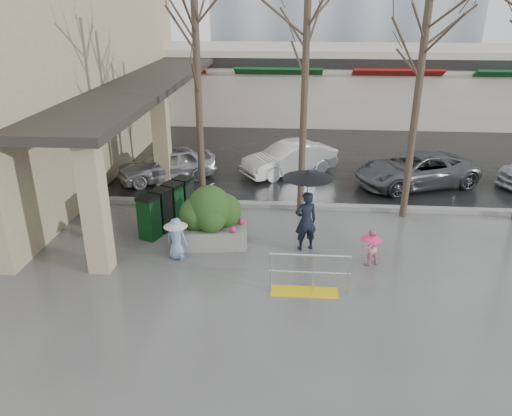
# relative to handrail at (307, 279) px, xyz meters

# --- Properties ---
(ground) EXTENTS (120.00, 120.00, 0.00)m
(ground) POSITION_rel_handrail_xyz_m (-1.36, 1.20, -0.38)
(ground) COLOR #51514F
(ground) RESTS_ON ground
(street_asphalt) EXTENTS (120.00, 36.00, 0.01)m
(street_asphalt) POSITION_rel_handrail_xyz_m (-1.36, 23.20, -0.37)
(street_asphalt) COLOR black
(street_asphalt) RESTS_ON ground
(curb) EXTENTS (120.00, 0.30, 0.15)m
(curb) POSITION_rel_handrail_xyz_m (-1.36, 5.20, -0.30)
(curb) COLOR gray
(curb) RESTS_ON ground
(near_building) EXTENTS (6.00, 18.00, 8.00)m
(near_building) POSITION_rel_handrail_xyz_m (-10.36, 9.20, 3.62)
(near_building) COLOR tan
(near_building) RESTS_ON ground
(canopy_slab) EXTENTS (2.80, 18.00, 0.25)m
(canopy_slab) POSITION_rel_handrail_xyz_m (-6.16, 9.20, 3.25)
(canopy_slab) COLOR #2D2823
(canopy_slab) RESTS_ON pillar_front
(pillar_front) EXTENTS (0.55, 0.55, 3.50)m
(pillar_front) POSITION_rel_handrail_xyz_m (-5.26, 0.70, 1.37)
(pillar_front) COLOR tan
(pillar_front) RESTS_ON ground
(pillar_back) EXTENTS (0.55, 0.55, 3.50)m
(pillar_back) POSITION_rel_handrail_xyz_m (-5.26, 7.20, 1.37)
(pillar_back) COLOR tan
(pillar_back) RESTS_ON ground
(storefront_row) EXTENTS (34.00, 6.74, 4.00)m
(storefront_row) POSITION_rel_handrail_xyz_m (0.64, 19.17, 1.64)
(storefront_row) COLOR beige
(storefront_row) RESTS_ON ground
(handrail) EXTENTS (1.90, 0.50, 1.03)m
(handrail) POSITION_rel_handrail_xyz_m (0.00, 0.00, 0.00)
(handrail) COLOR yellow
(handrail) RESTS_ON ground
(tree_west) EXTENTS (3.20, 3.20, 6.80)m
(tree_west) POSITION_rel_handrail_xyz_m (-3.36, 4.80, 4.71)
(tree_west) COLOR #382B21
(tree_west) RESTS_ON ground
(tree_midwest) EXTENTS (3.20, 3.20, 7.00)m
(tree_midwest) POSITION_rel_handrail_xyz_m (-0.16, 4.80, 4.86)
(tree_midwest) COLOR #382B21
(tree_midwest) RESTS_ON ground
(tree_mideast) EXTENTS (3.20, 3.20, 6.50)m
(tree_mideast) POSITION_rel_handrail_xyz_m (3.14, 4.80, 4.48)
(tree_mideast) COLOR #382B21
(tree_mideast) RESTS_ON ground
(woman) EXTENTS (1.35, 1.35, 2.32)m
(woman) POSITION_rel_handrail_xyz_m (-0.03, 2.26, 1.05)
(woman) COLOR black
(woman) RESTS_ON ground
(child_pink) EXTENTS (0.60, 0.56, 1.00)m
(child_pink) POSITION_rel_handrail_xyz_m (1.64, 1.52, 0.20)
(child_pink) COLOR pink
(child_pink) RESTS_ON ground
(child_blue) EXTENTS (0.64, 0.64, 1.16)m
(child_blue) POSITION_rel_handrail_xyz_m (-3.46, 1.45, 0.31)
(child_blue) COLOR #6F92C6
(child_blue) RESTS_ON ground
(planter) EXTENTS (2.13, 1.26, 1.77)m
(planter) POSITION_rel_handrail_xyz_m (-2.68, 2.33, 0.47)
(planter) COLOR slate
(planter) RESTS_ON ground
(news_boxes) EXTENTS (1.33, 2.35, 1.30)m
(news_boxes) POSITION_rel_handrail_xyz_m (-4.19, 3.42, 0.27)
(news_boxes) COLOR #0C3917
(news_boxes) RESTS_ON ground
(car_a) EXTENTS (3.97, 3.04, 1.26)m
(car_a) POSITION_rel_handrail_xyz_m (-5.26, 7.61, 0.25)
(car_a) COLOR #A2A1A6
(car_a) RESTS_ON ground
(car_b) EXTENTS (3.92, 3.22, 1.26)m
(car_b) POSITION_rel_handrail_xyz_m (-0.60, 8.72, 0.25)
(car_b) COLOR white
(car_b) RESTS_ON ground
(car_c) EXTENTS (4.98, 3.52, 1.26)m
(car_c) POSITION_rel_handrail_xyz_m (4.10, 7.71, 0.25)
(car_c) COLOR #4E5155
(car_c) RESTS_ON ground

